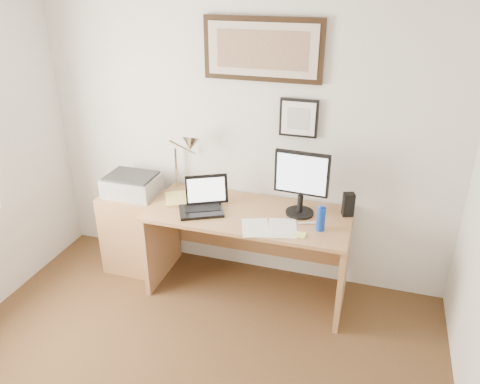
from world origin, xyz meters
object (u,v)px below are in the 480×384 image
at_px(water_bottle, 321,219).
at_px(laptop, 203,203).
at_px(side_cabinet, 135,231).
at_px(lcd_monitor, 301,181).
at_px(printer, 132,185).
at_px(book, 166,200).
at_px(desk, 251,233).

bearing_deg(water_bottle, laptop, 177.23).
bearing_deg(laptop, side_cabinet, 171.30).
xyz_separation_m(lcd_monitor, printer, (-1.45, -0.02, -0.22)).
distance_m(laptop, printer, 0.72).
height_order(book, lcd_monitor, lcd_monitor).
relative_size(side_cabinet, desk, 0.46).
relative_size(side_cabinet, water_bottle, 4.00).
relative_size(water_bottle, printer, 0.41).
xyz_separation_m(book, laptop, (0.36, -0.05, 0.05)).
bearing_deg(lcd_monitor, side_cabinet, -178.38).
bearing_deg(side_cabinet, book, -8.84).
distance_m(water_bottle, laptop, 0.94).
relative_size(lcd_monitor, printer, 1.18).
relative_size(side_cabinet, book, 2.81).
xyz_separation_m(water_bottle, desk, (-0.58, 0.19, -0.33)).
bearing_deg(laptop, book, 171.44).
relative_size(water_bottle, desk, 0.11).
xyz_separation_m(desk, lcd_monitor, (0.39, 0.01, 0.53)).
bearing_deg(side_cabinet, water_bottle, -5.34).
xyz_separation_m(side_cabinet, book, (0.35, -0.06, 0.39)).
bearing_deg(lcd_monitor, water_bottle, -45.63).
bearing_deg(book, laptop, -8.56).
distance_m(book, printer, 0.36).
xyz_separation_m(water_bottle, laptop, (-0.94, 0.05, -0.03)).
bearing_deg(water_bottle, book, 175.62).
height_order(water_bottle, printer, water_bottle).
height_order(lcd_monitor, printer, lcd_monitor).
height_order(desk, laptop, laptop).
bearing_deg(printer, side_cabinet, -106.57).
distance_m(lcd_monitor, printer, 1.47).
height_order(laptop, printer, laptop).
bearing_deg(printer, desk, 0.73).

